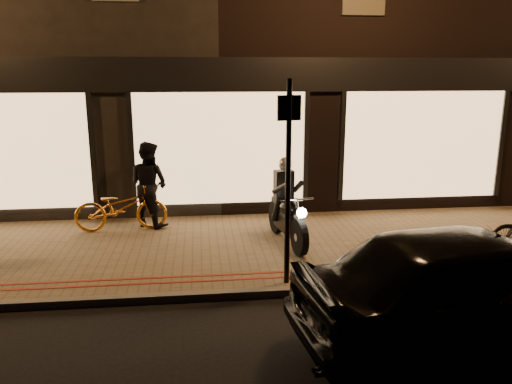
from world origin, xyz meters
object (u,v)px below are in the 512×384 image
(parked_car, at_px, (476,286))
(sign_post, at_px, (288,173))
(motorcycle, at_px, (287,210))
(bicycle_gold, at_px, (121,207))

(parked_car, bearing_deg, sign_post, 40.03)
(sign_post, distance_m, parked_car, 2.84)
(motorcycle, relative_size, bicycle_gold, 1.08)
(sign_post, relative_size, bicycle_gold, 1.67)
(motorcycle, height_order, parked_car, motorcycle)
(motorcycle, relative_size, sign_post, 0.64)
(motorcycle, xyz_separation_m, parked_car, (1.64, -3.57, 0.01))
(motorcycle, distance_m, bicycle_gold, 3.32)
(motorcycle, relative_size, parked_car, 0.44)
(sign_post, height_order, parked_car, sign_post)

